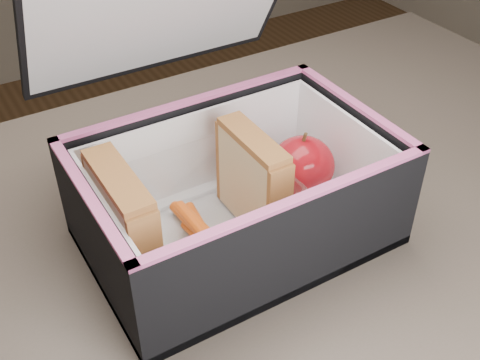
# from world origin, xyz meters

# --- Properties ---
(kitchen_table) EXTENTS (1.20, 0.80, 0.75)m
(kitchen_table) POSITION_xyz_m (0.00, 0.00, 0.66)
(kitchen_table) COLOR brown
(kitchen_table) RESTS_ON ground
(lunch_bag) EXTENTS (0.30, 0.30, 0.28)m
(lunch_bag) POSITION_xyz_m (0.01, 0.05, 0.82)
(lunch_bag) COLOR black
(lunch_bag) RESTS_ON kitchen_table
(plastic_tub) EXTENTS (0.18, 0.13, 0.08)m
(plastic_tub) POSITION_xyz_m (-0.04, 0.04, 0.80)
(plastic_tub) COLOR white
(plastic_tub) RESTS_ON lunch_bag
(sandwich_left) EXTENTS (0.03, 0.10, 0.11)m
(sandwich_left) POSITION_xyz_m (-0.10, 0.04, 0.82)
(sandwich_left) COLOR beige
(sandwich_left) RESTS_ON plastic_tub
(sandwich_right) EXTENTS (0.03, 0.09, 0.10)m
(sandwich_right) POSITION_xyz_m (0.03, 0.04, 0.82)
(sandwich_right) COLOR beige
(sandwich_right) RESTS_ON plastic_tub
(carrot_sticks) EXTENTS (0.03, 0.14, 0.03)m
(carrot_sticks) POSITION_xyz_m (-0.03, 0.02, 0.78)
(carrot_sticks) COLOR #CF3E09
(carrot_sticks) RESTS_ON plastic_tub
(paper_napkin) EXTENTS (0.10, 0.10, 0.01)m
(paper_napkin) POSITION_xyz_m (0.09, 0.06, 0.77)
(paper_napkin) COLOR white
(paper_napkin) RESTS_ON lunch_bag
(red_apple) EXTENTS (0.09, 0.09, 0.07)m
(red_apple) POSITION_xyz_m (0.10, 0.05, 0.80)
(red_apple) COLOR maroon
(red_apple) RESTS_ON paper_napkin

